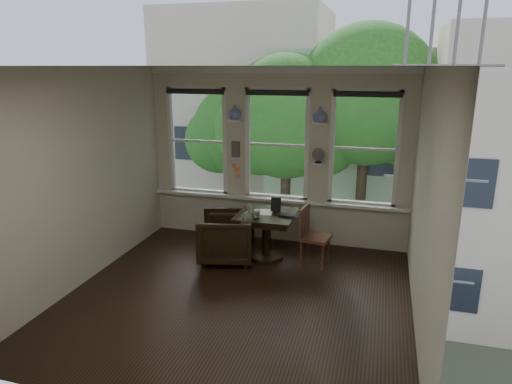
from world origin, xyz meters
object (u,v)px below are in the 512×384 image
(armchair_left, at_px, (226,237))
(mug, at_px, (257,213))
(table, at_px, (267,236))
(laptop, at_px, (287,216))
(side_chair_right, at_px, (316,237))

(armchair_left, bearing_deg, mug, 90.15)
(table, relative_size, laptop, 2.46)
(armchair_left, relative_size, mug, 8.15)
(table, bearing_deg, armchair_left, -155.17)
(side_chair_right, height_order, laptop, side_chair_right)
(table, height_order, mug, mug)
(table, bearing_deg, laptop, -15.87)
(armchair_left, height_order, laptop, laptop)
(side_chair_right, height_order, mug, side_chair_right)
(armchair_left, xyz_separation_m, side_chair_right, (1.38, 0.21, 0.07))
(laptop, xyz_separation_m, mug, (-0.46, -0.06, 0.03))
(side_chair_right, relative_size, mug, 8.81)
(armchair_left, height_order, mug, mug)
(mug, bearing_deg, table, 56.14)
(armchair_left, bearing_deg, table, 102.08)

